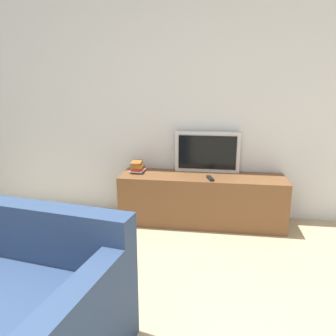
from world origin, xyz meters
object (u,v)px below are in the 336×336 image
book_stack (137,167)px  remote_on_stand (210,178)px  tv_stand (201,199)px  television (207,152)px

book_stack → remote_on_stand: (0.83, -0.17, -0.05)m
tv_stand → book_stack: bearing=176.2°
tv_stand → book_stack: book_stack is taller
book_stack → tv_stand: bearing=-3.8°
television → book_stack: (-0.78, -0.15, -0.17)m
book_stack → remote_on_stand: size_ratio=1.34×
television → remote_on_stand: size_ratio=4.49×
book_stack → remote_on_stand: book_stack is taller
tv_stand → television: (0.04, 0.20, 0.50)m
remote_on_stand → book_stack: bearing=168.1°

